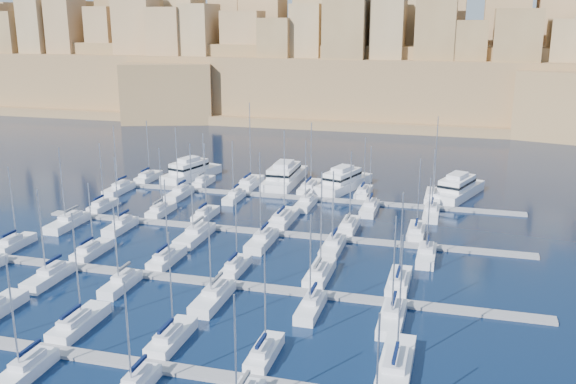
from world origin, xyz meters
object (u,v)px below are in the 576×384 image
(motor_yacht_b, at_px, (285,176))
(motor_yacht_d, at_px, (458,189))
(sailboat_4, at_px, (264,353))
(motor_yacht_a, at_px, (191,171))
(motor_yacht_c, at_px, (343,181))
(sailboat_2, at_px, (79,323))

(motor_yacht_b, xyz_separation_m, motor_yacht_d, (36.49, -1.04, 0.00))
(sailboat_4, height_order, motor_yacht_a, sailboat_4)
(motor_yacht_a, distance_m, motor_yacht_d, 57.94)
(motor_yacht_c, distance_m, motor_yacht_d, 23.33)
(sailboat_4, distance_m, motor_yacht_c, 71.02)
(sailboat_2, relative_size, motor_yacht_b, 0.73)
(sailboat_4, distance_m, motor_yacht_b, 74.25)
(motor_yacht_a, xyz_separation_m, motor_yacht_c, (34.61, 0.32, 0.00))
(sailboat_2, relative_size, motor_yacht_c, 0.81)
(motor_yacht_b, bearing_deg, sailboat_4, -75.94)
(sailboat_2, height_order, motor_yacht_b, sailboat_2)
(sailboat_2, relative_size, motor_yacht_d, 0.80)
(motor_yacht_a, distance_m, motor_yacht_c, 34.61)
(motor_yacht_a, relative_size, motor_yacht_d, 0.95)
(motor_yacht_a, bearing_deg, sailboat_2, -76.61)
(motor_yacht_b, distance_m, motor_yacht_d, 36.50)
(sailboat_4, relative_size, motor_yacht_b, 0.68)
(motor_yacht_d, bearing_deg, sailboat_4, -104.58)
(motor_yacht_a, height_order, motor_yacht_d, same)
(motor_yacht_a, height_order, motor_yacht_b, same)
(sailboat_2, xyz_separation_m, motor_yacht_b, (4.86, 71.20, 0.98))
(motor_yacht_a, xyz_separation_m, motor_yacht_d, (57.93, 0.45, 0.00))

